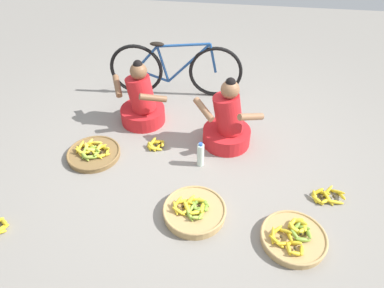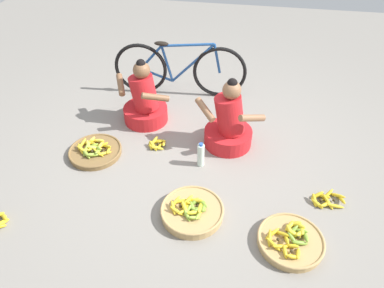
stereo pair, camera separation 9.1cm
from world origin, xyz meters
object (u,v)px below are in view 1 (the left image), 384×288
(vendor_woman_behind, at_px, (142,103))
(banana_basket_near_bicycle, at_px, (194,211))
(bicycle_leaning, at_px, (175,70))
(loose_bananas_front_right, at_px, (155,145))
(water_bottle, at_px, (201,155))
(banana_basket_mid_left, at_px, (94,153))
(vendor_woman_front, at_px, (227,124))
(loose_bananas_mid_right, at_px, (327,196))
(banana_basket_near_vendor, at_px, (294,237))

(vendor_woman_behind, xyz_separation_m, banana_basket_near_bicycle, (0.80, -1.33, -0.20))
(bicycle_leaning, height_order, loose_bananas_front_right, bicycle_leaning)
(vendor_woman_behind, relative_size, water_bottle, 2.80)
(banana_basket_mid_left, height_order, loose_bananas_front_right, banana_basket_mid_left)
(vendor_woman_behind, xyz_separation_m, banana_basket_mid_left, (-0.36, -0.70, -0.21))
(loose_bananas_front_right, distance_m, water_bottle, 0.57)
(bicycle_leaning, distance_m, banana_basket_mid_left, 1.54)
(vendor_woman_front, xyz_separation_m, water_bottle, (-0.24, -0.39, -0.13))
(banana_basket_near_bicycle, distance_m, loose_bananas_front_right, 1.03)
(loose_bananas_front_right, bearing_deg, loose_bananas_mid_right, -16.13)
(loose_bananas_mid_right, bearing_deg, banana_basket_near_vendor, -123.52)
(vendor_woman_behind, distance_m, banana_basket_near_vendor, 2.23)
(banana_basket_near_bicycle, xyz_separation_m, banana_basket_near_vendor, (0.85, -0.16, -0.01))
(banana_basket_near_bicycle, xyz_separation_m, water_bottle, (-0.03, 0.66, 0.08))
(vendor_woman_behind, distance_m, loose_bananas_mid_right, 2.23)
(loose_bananas_mid_right, height_order, water_bottle, water_bottle)
(bicycle_leaning, xyz_separation_m, banana_basket_near_vendor, (1.37, -2.15, -0.31))
(banana_basket_near_vendor, relative_size, loose_bananas_mid_right, 1.65)
(vendor_woman_front, bearing_deg, banana_basket_near_vendor, -62.28)
(banana_basket_near_bicycle, bearing_deg, loose_bananas_front_right, 122.36)
(banana_basket_mid_left, relative_size, loose_bananas_front_right, 2.69)
(banana_basket_mid_left, height_order, water_bottle, water_bottle)
(vendor_woman_front, bearing_deg, water_bottle, -121.11)
(bicycle_leaning, height_order, banana_basket_near_vendor, bicycle_leaning)
(vendor_woman_front, bearing_deg, bicycle_leaning, 127.85)
(banana_basket_mid_left, xyz_separation_m, loose_bananas_front_right, (0.61, 0.24, -0.01))
(loose_bananas_mid_right, bearing_deg, bicycle_leaning, 136.40)
(vendor_woman_behind, bearing_deg, vendor_woman_front, -15.21)
(bicycle_leaning, distance_m, loose_bananas_mid_right, 2.39)
(bicycle_leaning, bearing_deg, banana_basket_near_vendor, -57.58)
(vendor_woman_front, height_order, vendor_woman_behind, vendor_woman_front)
(loose_bananas_mid_right, bearing_deg, vendor_woman_behind, 154.13)
(vendor_woman_front, relative_size, banana_basket_mid_left, 1.44)
(banana_basket_mid_left, xyz_separation_m, water_bottle, (1.14, 0.03, 0.09))
(bicycle_leaning, xyz_separation_m, banana_basket_mid_left, (-0.65, -1.36, -0.31))
(vendor_woman_behind, relative_size, banana_basket_mid_left, 1.41)
(banana_basket_mid_left, distance_m, banana_basket_near_vendor, 2.16)
(vendor_woman_front, xyz_separation_m, vendor_woman_behind, (-1.01, 0.28, -0.01))
(water_bottle, bearing_deg, bicycle_leaning, 110.24)
(bicycle_leaning, distance_m, banana_basket_near_vendor, 2.57)
(vendor_woman_front, relative_size, banana_basket_near_vendor, 1.47)
(vendor_woman_front, relative_size, loose_bananas_mid_right, 2.43)
(banana_basket_near_vendor, bearing_deg, loose_bananas_front_right, 143.75)
(vendor_woman_front, distance_m, vendor_woman_behind, 1.05)
(vendor_woman_behind, distance_m, loose_bananas_front_right, 0.57)
(water_bottle, bearing_deg, banana_basket_near_bicycle, -87.57)
(banana_basket_near_vendor, bearing_deg, loose_bananas_mid_right, 56.48)
(loose_bananas_front_right, xyz_separation_m, water_bottle, (0.52, -0.21, 0.10))
(banana_basket_near_bicycle, height_order, banana_basket_near_vendor, banana_basket_near_bicycle)
(water_bottle, bearing_deg, banana_basket_mid_left, -178.47)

